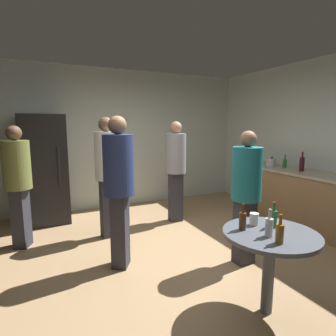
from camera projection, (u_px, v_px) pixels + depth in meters
ground_plane at (184, 263)px, 3.39m from camera, size 5.20×5.20×0.10m
wall_back at (121, 139)px, 5.51m from camera, size 5.32×0.06×2.70m
wall_side_right at (332, 143)px, 4.30m from camera, size 0.06×5.20×2.70m
refrigerator at (45, 169)px, 4.58m from camera, size 0.70×0.68×1.80m
kitchen_counter at (301, 198)px, 4.47m from camera, size 0.64×2.16×0.90m
kettle at (272, 162)px, 4.92m from camera, size 0.24×0.17×0.18m
wine_bottle_on_counter at (302, 164)px, 4.40m from camera, size 0.08×0.08×0.31m
beer_bottle_on_counter at (285, 163)px, 4.72m from camera, size 0.06×0.06×0.23m
foreground_table at (270, 244)px, 2.34m from camera, size 0.80×0.80×0.73m
beer_bottle_amber at (280, 233)px, 2.10m from camera, size 0.06×0.06×0.23m
beer_bottle_brown at (243, 220)px, 2.37m from camera, size 0.06×0.06×0.23m
beer_bottle_green at (273, 218)px, 2.43m from camera, size 0.06×0.06×0.23m
beer_bottle_clear at (269, 227)px, 2.23m from camera, size 0.06×0.06×0.23m
plastic_cup_white at (254, 219)px, 2.49m from camera, size 0.08×0.08×0.11m
person_in_olive_shirt at (18, 178)px, 3.60m from camera, size 0.45×0.45×1.62m
person_in_navy_shirt at (119, 181)px, 3.08m from camera, size 0.47×0.47×1.73m
person_in_teal_shirt at (246, 188)px, 3.17m from camera, size 0.35×0.35×1.57m
person_in_white_shirt at (107, 168)px, 3.93m from camera, size 0.37×0.37×1.74m
person_in_gray_shirt at (176, 164)px, 4.62m from camera, size 0.38×0.38×1.69m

